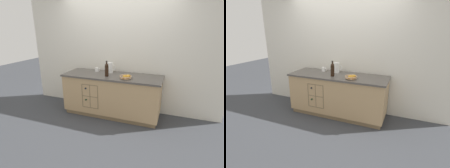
% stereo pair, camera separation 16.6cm
% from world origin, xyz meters
% --- Properties ---
extents(ground_plane, '(14.00, 14.00, 0.00)m').
position_xyz_m(ground_plane, '(0.00, 0.00, 0.00)').
color(ground_plane, '#383A3F').
extents(back_wall, '(4.41, 0.06, 2.55)m').
position_xyz_m(back_wall, '(0.00, 0.40, 1.27)').
color(back_wall, silver).
rests_on(back_wall, ground_plane).
extents(kitchen_island, '(2.05, 0.71, 0.88)m').
position_xyz_m(kitchen_island, '(-0.00, -0.00, 0.45)').
color(kitchen_island, olive).
rests_on(kitchen_island, ground_plane).
extents(fruit_bowl, '(0.24, 0.24, 0.08)m').
position_xyz_m(fruit_bowl, '(0.34, -0.15, 0.92)').
color(fruit_bowl, tan).
rests_on(fruit_bowl, kitchen_island).
extents(white_pitcher, '(0.18, 0.12, 0.22)m').
position_xyz_m(white_pitcher, '(-0.10, 0.19, 1.00)').
color(white_pitcher, white).
rests_on(white_pitcher, kitchen_island).
extents(ceramic_mug, '(0.12, 0.08, 0.09)m').
position_xyz_m(ceramic_mug, '(-0.42, 0.17, 0.93)').
color(ceramic_mug, white).
rests_on(ceramic_mug, kitchen_island).
extents(standing_wine_bottle, '(0.08, 0.08, 0.31)m').
position_xyz_m(standing_wine_bottle, '(-0.07, -0.12, 1.02)').
color(standing_wine_bottle, black).
rests_on(standing_wine_bottle, kitchen_island).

